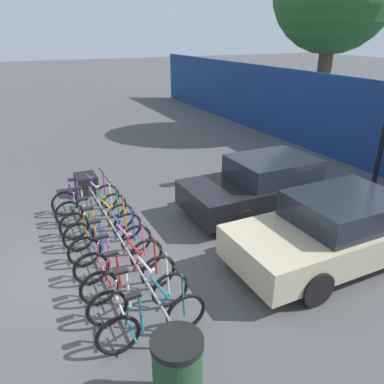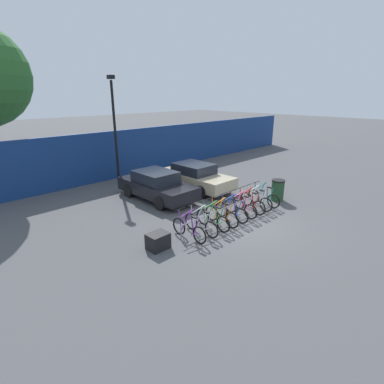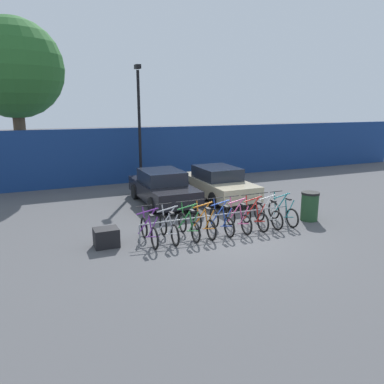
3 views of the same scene
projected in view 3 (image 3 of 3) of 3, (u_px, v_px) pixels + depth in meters
ground_plane at (229, 237)px, 11.70m from camera, size 120.00×120.00×0.00m
hoarding_wall at (143, 155)px, 19.85m from camera, size 36.00×0.16×2.88m
bike_rack at (219, 216)px, 12.18m from camera, size 5.39×0.04×0.57m
bicycle_purple at (149, 231)px, 11.14m from camera, size 0.68×1.71×1.05m
bicycle_silver at (169, 228)px, 11.38m from camera, size 0.68×1.71×1.05m
bicycle_green at (189, 226)px, 11.64m from camera, size 0.68×1.71×1.05m
bicycle_orange at (204, 223)px, 11.84m from camera, size 0.68×1.71×1.05m
bicycle_blue at (221, 221)px, 12.08m from camera, size 0.68×1.71×1.05m
bicycle_pink at (238, 219)px, 12.32m from camera, size 0.68×1.71×1.05m
bicycle_red at (254, 217)px, 12.56m from camera, size 0.68×1.71×1.05m
bicycle_white at (268, 215)px, 12.78m from camera, size 0.68×1.71×1.05m
bicycle_teal at (283, 213)px, 13.02m from camera, size 0.68×1.71×1.05m
car_black at (162, 187)px, 15.55m from camera, size 1.91×4.32×1.40m
car_beige at (218, 183)px, 16.38m from camera, size 1.91×4.42×1.40m
lamp_post at (139, 120)px, 18.38m from camera, size 0.24×0.44×5.90m
trash_bin at (310, 206)px, 13.33m from camera, size 0.63×0.63×1.03m
cargo_crate at (106, 237)px, 10.89m from camera, size 0.70×0.56×0.55m
tree_behind_hoarding at (14, 69)px, 18.21m from camera, size 4.80×4.80×8.16m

